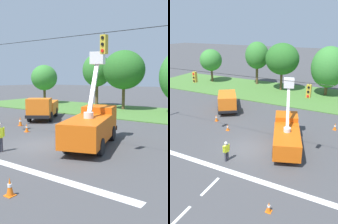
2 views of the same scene
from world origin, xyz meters
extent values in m
plane|color=#424244|center=(0.00, 0.00, 0.00)|extent=(200.00, 200.00, 0.00)
cube|color=#477533|center=(0.00, 18.00, 0.05)|extent=(56.00, 12.00, 0.10)
cube|color=silver|center=(0.00, -3.55, 0.00)|extent=(17.60, 0.50, 0.01)
cube|color=silver|center=(0.00, -5.55, 0.00)|extent=(0.20, 2.00, 0.01)
cube|color=silver|center=(0.00, -8.55, 0.00)|extent=(0.20, 2.00, 0.01)
cylinder|color=black|center=(0.00, 0.00, 6.60)|extent=(26.00, 0.03, 0.03)
cylinder|color=black|center=(-5.34, 0.00, 6.55)|extent=(0.02, 0.02, 0.10)
cube|color=gold|center=(-5.34, 0.00, 6.02)|extent=(0.32, 0.28, 0.96)
cylinder|color=red|center=(-5.34, -0.16, 6.34)|extent=(0.16, 0.05, 0.16)
cylinder|color=black|center=(-5.34, -0.16, 6.02)|extent=(0.16, 0.05, 0.16)
cylinder|color=black|center=(-5.34, -0.16, 5.70)|extent=(0.16, 0.05, 0.16)
cylinder|color=black|center=(4.95, 0.00, 6.55)|extent=(0.02, 0.02, 0.10)
cube|color=gold|center=(4.95, 0.00, 6.02)|extent=(0.32, 0.28, 0.96)
cylinder|color=black|center=(4.95, -0.16, 6.34)|extent=(0.16, 0.05, 0.16)
cylinder|color=black|center=(4.95, -0.16, 6.02)|extent=(0.16, 0.05, 0.16)
cylinder|color=red|center=(4.95, -0.16, 5.70)|extent=(0.16, 0.05, 0.16)
cylinder|color=brown|center=(-18.11, 19.23, 1.25)|extent=(0.41, 0.41, 2.51)
ellipsoid|color=#387F33|center=(-18.11, 19.23, 4.25)|extent=(4.10, 4.31, 4.07)
cylinder|color=brown|center=(-9.40, 21.41, 1.74)|extent=(0.47, 0.47, 3.49)
ellipsoid|color=#33752D|center=(-9.40, 21.41, 5.34)|extent=(4.37, 4.03, 4.81)
cylinder|color=brown|center=(-3.91, 19.48, 1.46)|extent=(0.40, 0.40, 2.91)
ellipsoid|color=#286623|center=(-3.91, 19.48, 5.29)|extent=(5.59, 4.99, 5.08)
cylinder|color=brown|center=(3.45, 19.87, 1.11)|extent=(0.48, 0.48, 2.22)
ellipsoid|color=#387F33|center=(3.45, 19.87, 4.46)|extent=(5.27, 5.22, 6.23)
cube|color=#D6560F|center=(3.30, 0.87, 1.21)|extent=(3.56, 4.93, 1.41)
cube|color=#D6560F|center=(2.25, 3.87, 1.43)|extent=(2.64, 2.50, 1.85)
cube|color=#1E2838|center=(2.03, 4.50, 1.75)|extent=(1.81, 0.72, 0.83)
cube|color=black|center=(1.91, 4.84, 0.65)|extent=(2.15, 0.88, 0.30)
cylinder|color=black|center=(1.37, 3.29, 0.50)|extent=(0.59, 1.04, 1.00)
cylinder|color=black|center=(3.30, 3.97, 0.50)|extent=(0.59, 1.04, 1.00)
cylinder|color=black|center=(2.60, -0.22, 0.50)|extent=(0.59, 1.04, 1.00)
cylinder|color=black|center=(4.52, 0.46, 0.50)|extent=(0.59, 1.04, 1.00)
cylinder|color=silver|center=(3.19, 1.17, 2.09)|extent=(0.60, 0.60, 0.36)
cube|color=white|center=(2.83, 2.22, 3.64)|extent=(1.03, 2.37, 3.59)
cube|color=white|center=(2.46, 3.27, 5.62)|extent=(1.11, 1.05, 0.80)
cube|color=orange|center=(-7.82, 8.75, 1.13)|extent=(4.26, 4.79, 1.25)
cube|color=orange|center=(-6.16, 6.24, 1.41)|extent=(2.85, 2.73, 1.81)
cube|color=#1E2838|center=(-5.81, 5.71, 1.72)|extent=(1.70, 1.17, 0.82)
cube|color=black|center=(-5.61, 5.42, 0.65)|extent=(2.02, 1.41, 0.30)
cylinder|color=black|center=(-5.40, 7.03, 0.50)|extent=(0.79, 0.99, 1.00)
cylinder|color=black|center=(-7.18, 5.85, 0.50)|extent=(0.79, 0.99, 1.00)
cylinder|color=black|center=(-7.34, 9.97, 0.50)|extent=(0.79, 0.99, 1.00)
cylinder|color=black|center=(-9.12, 8.79, 0.50)|extent=(0.79, 0.99, 1.00)
cylinder|color=#383842|center=(-0.71, -2.51, 0.42)|extent=(0.18, 0.18, 0.85)
cylinder|color=#383842|center=(-0.63, -2.33, 0.42)|extent=(0.18, 0.18, 0.85)
cube|color=#D8EA26|center=(-0.67, -2.42, 1.15)|extent=(0.38, 0.46, 0.60)
cube|color=silver|center=(-0.67, -2.42, 1.15)|extent=(0.24, 0.42, 0.62)
cylinder|color=#D8EA26|center=(-0.78, -2.67, 1.18)|extent=(0.11, 0.11, 0.55)
cylinder|color=#D8EA26|center=(-0.57, -2.17, 1.18)|extent=(0.11, 0.11, 0.55)
sphere|color=tan|center=(-0.67, -2.42, 1.58)|extent=(0.22, 0.22, 0.22)
sphere|color=white|center=(-0.67, -2.42, 1.64)|extent=(0.26, 0.26, 0.26)
cube|color=orange|center=(-6.17, 3.85, 0.01)|extent=(0.36, 0.36, 0.03)
cone|color=orange|center=(-6.17, 3.85, 0.42)|extent=(0.32, 0.32, 0.79)
cylinder|color=white|center=(-6.17, 3.85, 0.46)|extent=(0.20, 0.20, 0.14)
cube|color=orange|center=(6.49, 7.52, 0.01)|extent=(0.36, 0.36, 0.03)
cone|color=orange|center=(6.49, 7.52, 0.40)|extent=(0.30, 0.30, 0.74)
cylinder|color=white|center=(6.49, 7.52, 0.44)|extent=(0.18, 0.18, 0.13)
cube|color=orange|center=(-3.67, 2.37, 0.01)|extent=(0.36, 0.36, 0.03)
cone|color=orange|center=(-3.67, 2.37, 0.36)|extent=(0.27, 0.27, 0.67)
cylinder|color=white|center=(-3.67, 2.37, 0.40)|extent=(0.16, 0.16, 0.12)
cube|color=orange|center=(4.47, -5.77, 0.01)|extent=(0.36, 0.36, 0.03)
cone|color=orange|center=(4.47, -5.77, 0.37)|extent=(0.27, 0.27, 0.68)
cylinder|color=white|center=(4.47, -5.77, 0.41)|extent=(0.17, 0.17, 0.12)
camera|label=1|loc=(12.10, -11.65, 4.39)|focal=42.00mm
camera|label=2|loc=(8.10, -15.06, 10.32)|focal=35.00mm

